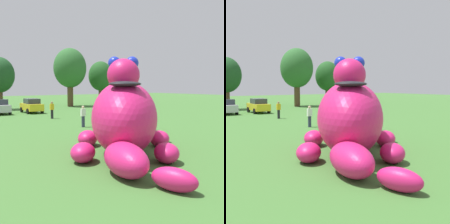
# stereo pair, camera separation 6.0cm
# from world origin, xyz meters

# --- Properties ---
(ground_plane) EXTENTS (160.00, 160.00, 0.00)m
(ground_plane) POSITION_xyz_m (0.00, 0.00, 0.00)
(ground_plane) COLOR #427533
(giant_inflatable_creature) EXTENTS (6.89, 9.41, 5.00)m
(giant_inflatable_creature) POSITION_xyz_m (-0.38, 0.10, 1.83)
(giant_inflatable_creature) COLOR #E01E6B
(giant_inflatable_creature) RESTS_ON ground
(car_yellow) EXTENTS (2.10, 4.18, 1.72)m
(car_yellow) POSITION_xyz_m (3.68, 23.24, 0.86)
(car_yellow) COLOR yellow
(car_yellow) RESTS_ON ground
(tree_centre_right) EXTENTS (5.10, 5.10, 9.06)m
(tree_centre_right) POSITION_xyz_m (12.60, 30.21, 5.92)
(tree_centre_right) COLOR brown
(tree_centre_right) RESTS_ON ground
(tree_mid_right) EXTENTS (4.13, 4.13, 7.33)m
(tree_mid_right) POSITION_xyz_m (18.69, 30.71, 4.80)
(tree_mid_right) COLOR brown
(tree_mid_right) RESTS_ON ground
(tree_right) EXTENTS (4.12, 4.12, 7.31)m
(tree_right) POSITION_xyz_m (25.69, 32.22, 4.78)
(tree_right) COLOR brown
(tree_right) RESTS_ON ground
(spectator_near_inflatable) EXTENTS (0.38, 0.26, 1.71)m
(spectator_near_inflatable) POSITION_xyz_m (2.58, 9.13, 0.85)
(spectator_near_inflatable) COLOR #2D334C
(spectator_near_inflatable) RESTS_ON ground
(spectator_mid_field) EXTENTS (0.38, 0.26, 1.71)m
(spectator_mid_field) POSITION_xyz_m (3.08, 16.10, 0.85)
(spectator_mid_field) COLOR black
(spectator_mid_field) RESTS_ON ground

